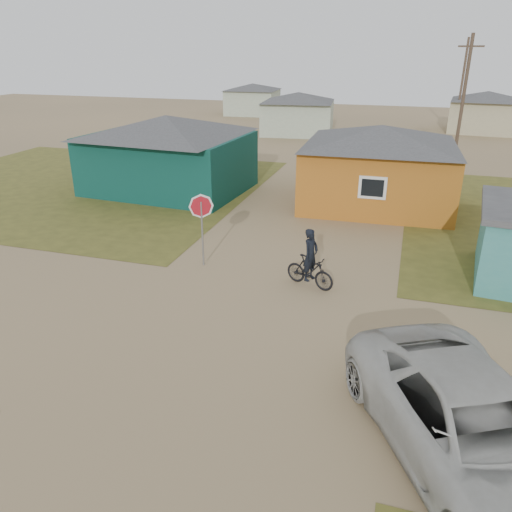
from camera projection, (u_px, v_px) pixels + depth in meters
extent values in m
plane|color=#957B56|center=(235.00, 344.00, 13.27)|extent=(120.00, 120.00, 0.00)
cube|color=brown|center=(79.00, 184.00, 28.51)|extent=(20.00, 18.00, 0.00)
cube|color=#09342D|center=(169.00, 163.00, 26.87)|extent=(8.40, 6.54, 3.00)
pyramid|color=#3B3B3E|center=(166.00, 125.00, 26.09)|extent=(8.93, 7.08, 1.00)
cube|color=#AC621A|center=(378.00, 175.00, 24.33)|extent=(7.21, 6.24, 3.00)
pyramid|color=#3B3B3E|center=(382.00, 135.00, 23.57)|extent=(7.72, 6.76, 0.90)
cube|color=silver|center=(372.00, 188.00, 21.61)|extent=(1.20, 0.06, 1.00)
cube|color=black|center=(372.00, 188.00, 21.58)|extent=(0.95, 0.04, 0.75)
cube|color=#AAB89E|center=(298.00, 118.00, 44.28)|extent=(6.49, 5.60, 2.80)
pyramid|color=#3B3B3E|center=(298.00, 97.00, 43.58)|extent=(7.04, 6.15, 0.80)
cube|color=tan|center=(485.00, 116.00, 45.22)|extent=(6.41, 5.50, 2.80)
pyramid|color=#3B3B3E|center=(488.00, 96.00, 44.52)|extent=(6.95, 6.05, 0.80)
cube|color=#AAB89E|center=(252.00, 102.00, 57.03)|extent=(5.75, 5.28, 2.70)
pyramid|color=#3B3B3E|center=(252.00, 87.00, 56.37)|extent=(6.28, 5.81, 0.70)
cylinder|color=#4E3C2F|center=(462.00, 107.00, 29.32)|extent=(0.20, 0.20, 8.00)
cube|color=#4E3C2F|center=(471.00, 46.00, 28.03)|extent=(1.40, 0.10, 0.10)
cylinder|color=#4E3C2F|center=(461.00, 87.00, 43.13)|extent=(0.20, 0.20, 8.00)
cube|color=#4E3C2F|center=(468.00, 46.00, 41.84)|extent=(1.40, 0.10, 0.10)
cylinder|color=gray|center=(202.00, 234.00, 17.62)|extent=(0.07, 0.07, 2.38)
imported|color=black|center=(310.00, 271.00, 16.28)|extent=(1.82, 1.10, 1.06)
imported|color=black|center=(311.00, 255.00, 16.05)|extent=(0.62, 0.74, 1.74)
imported|color=#B1B2AD|center=(476.00, 428.00, 9.09)|extent=(5.65, 7.07, 1.79)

